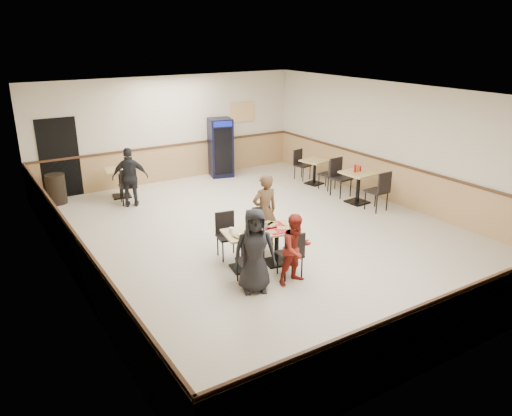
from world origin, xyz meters
TOP-DOWN VIEW (x-y plane):
  - ground at (0.00, 0.00)m, footprint 10.00×10.00m
  - room_shell at (1.78, 2.55)m, footprint 10.00×10.00m
  - main_table at (-0.89, -1.24)m, footprint 1.44×0.90m
  - main_chairs at (-0.94, -1.23)m, footprint 1.45×1.76m
  - diner_woman_left at (-1.46, -1.97)m, footprint 0.84×0.70m
  - diner_woman_right at (-0.71, -2.10)m, footprint 0.64×0.51m
  - diner_man_opposite at (-0.32, -0.51)m, footprint 0.57×0.38m
  - lone_diner at (-1.80, 3.34)m, footprint 0.95×0.67m
  - tabletop_clutter at (-0.82, -1.28)m, footprint 1.14×0.71m
  - side_table_near at (3.18, 0.51)m, footprint 0.80×0.80m
  - side_table_near_chair_south at (3.18, -0.14)m, footprint 0.51×0.51m
  - side_table_near_chair_north at (3.18, 1.16)m, footprint 0.51×0.51m
  - side_table_far at (3.27, 2.41)m, footprint 0.79×0.79m
  - side_table_far_chair_south at (3.27, 1.84)m, footprint 0.50×0.50m
  - side_table_far_chair_north at (3.27, 2.98)m, footprint 0.50×0.50m
  - condiment_caddy at (3.15, 0.56)m, footprint 0.23×0.06m
  - back_table at (-1.80, 4.20)m, footprint 0.82×0.82m
  - back_table_chair_lone at (-1.80, 3.59)m, footprint 0.51×0.51m
  - pepsi_cooler at (1.42, 4.59)m, footprint 0.80×0.80m
  - trash_bin at (-3.36, 4.55)m, footprint 0.48×0.48m

SIDE VIEW (x-z plane):
  - ground at x=0.00m, z-range 0.00..0.00m
  - trash_bin at x=-3.36m, z-range 0.00..0.76m
  - side_table_far_chair_south at x=3.27m, z-range 0.00..0.90m
  - side_table_far_chair_north at x=3.27m, z-range 0.00..0.90m
  - main_chairs at x=-0.94m, z-range 0.00..0.91m
  - side_table_far at x=3.27m, z-range 0.12..0.83m
  - main_table at x=-0.89m, z-range 0.12..0.84m
  - back_table_chair_lone at x=-1.80m, z-range 0.00..0.96m
  - back_table at x=-1.80m, z-range 0.13..0.89m
  - side_table_near_chair_south at x=3.18m, z-range 0.00..1.03m
  - side_table_near_chair_north at x=3.18m, z-range 0.00..1.03m
  - side_table_near at x=3.18m, z-range 0.13..0.95m
  - room_shell at x=1.78m, z-range -4.42..5.58m
  - diner_woman_right at x=-0.71m, z-range 0.00..1.26m
  - diner_woman_left at x=-1.46m, z-range 0.00..1.47m
  - tabletop_clutter at x=-0.82m, z-range 0.68..0.80m
  - lone_diner at x=-1.80m, z-range 0.00..1.49m
  - diner_man_opposite at x=-0.32m, z-range 0.00..1.53m
  - pepsi_cooler at x=1.42m, z-range 0.00..1.74m
  - condiment_caddy at x=3.15m, z-range 0.80..1.00m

